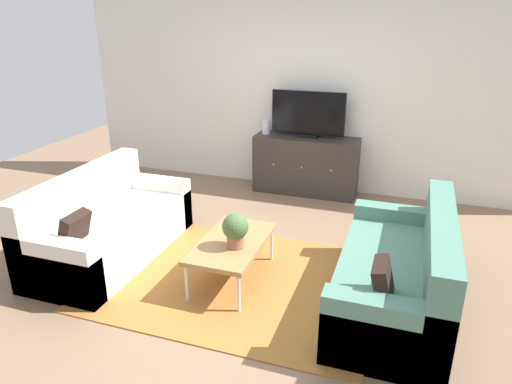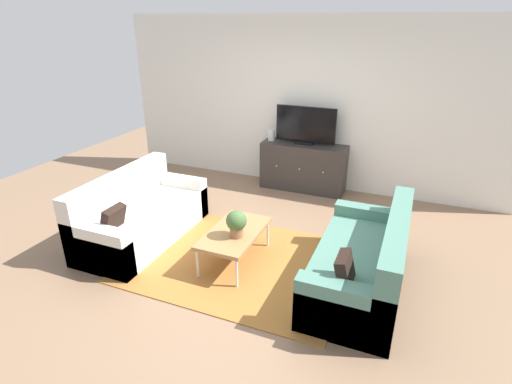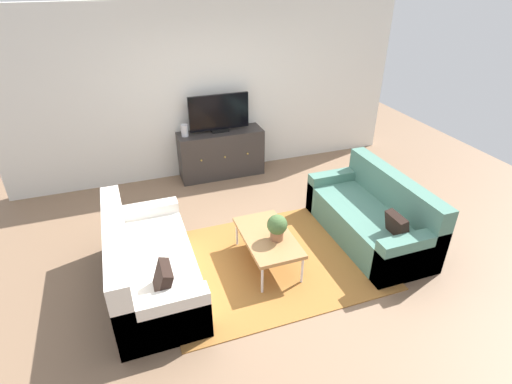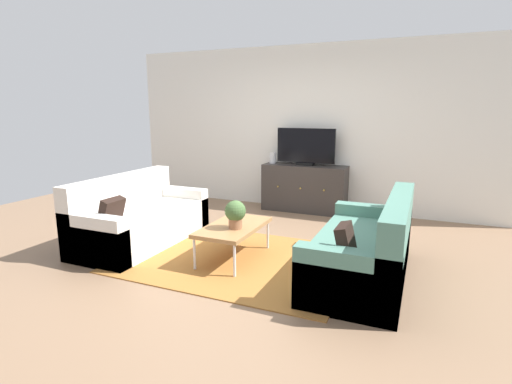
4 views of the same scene
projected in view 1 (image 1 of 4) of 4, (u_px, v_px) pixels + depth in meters
name	position (u px, v px, depth m)	size (l,w,h in m)	color
ground_plane	(243.00, 272.00, 4.44)	(10.00, 10.00, 0.00)	#84664C
wall_back	(309.00, 89.00, 6.20)	(6.40, 0.12, 2.70)	silver
area_rug	(237.00, 280.00, 4.30)	(2.50, 1.90, 0.01)	#9E662D
couch_left_side	(105.00, 228.00, 4.68)	(0.85, 1.81, 0.85)	silver
couch_right_side	(403.00, 278.00, 3.81)	(0.85, 1.81, 0.85)	#4C7A6B
coffee_table	(232.00, 244.00, 4.19)	(0.55, 0.99, 0.40)	#A37547
potted_plant	(235.00, 229.00, 4.01)	(0.23, 0.23, 0.31)	#936042
tv_console	(306.00, 165.00, 6.28)	(1.37, 0.47, 0.77)	#332D2B
flat_screen_tv	(308.00, 114.00, 6.05)	(0.96, 0.16, 0.60)	black
glass_vase	(266.00, 127.00, 6.28)	(0.11, 0.11, 0.19)	silver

